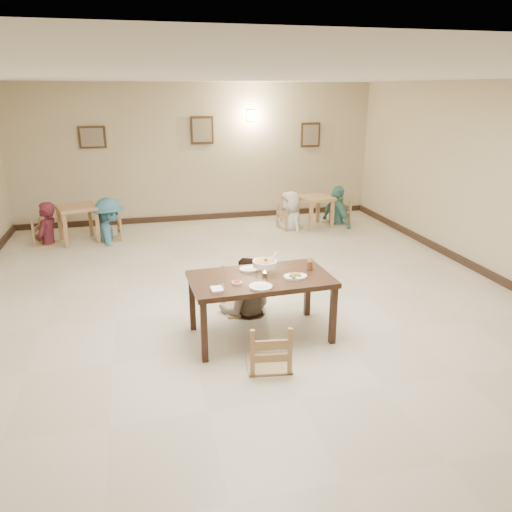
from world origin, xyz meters
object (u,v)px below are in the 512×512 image
object	(u,v)px
drink_glass	(310,265)
bg_table_left	(77,213)
main_table	(261,283)
bg_diner_b	(107,198)
chair_far	(242,272)
bg_diner_a	(43,202)
bg_chair_rl	(290,207)
bg_diner_c	(291,191)
bg_table_right	(315,203)
chair_near	(269,323)
main_diner	(246,257)
bg_chair_rr	(338,201)
bg_diner_d	(338,186)
bg_chair_ll	(46,222)
curry_warmer	(265,263)
bg_chair_lr	(109,219)

from	to	relation	value
drink_glass	bg_table_left	bearing A→B (deg)	124.26
main_table	bg_diner_b	distance (m)	4.99
chair_far	bg_diner_a	world-z (taller)	bg_diner_a
bg_chair_rl	bg_diner_c	bearing A→B (deg)	-0.00
bg_chair_rl	chair_far	bearing A→B (deg)	140.37
bg_table_right	bg_chair_rl	world-z (taller)	bg_chair_rl
chair_near	bg_diner_c	bearing A→B (deg)	-101.85
bg_chair_rl	bg_diner_b	distance (m)	3.76
chair_near	bg_table_left	bearing A→B (deg)	-57.92
chair_near	bg_diner_a	bearing A→B (deg)	-52.71
chair_near	main_diner	xyz separation A→B (m)	(0.06, 1.39, 0.27)
bg_chair_rr	bg_diner_a	bearing A→B (deg)	-92.26
bg_diner_d	main_table	bearing A→B (deg)	135.88
chair_far	bg_chair_rl	distance (m)	4.29
bg_chair_ll	bg_diner_a	world-z (taller)	bg_diner_a
bg_chair_rr	bg_diner_b	distance (m)	4.86
main_table	bg_chair_rl	world-z (taller)	bg_chair_rl
bg_chair_rl	bg_chair_ll	bearing A→B (deg)	76.79
main_table	curry_warmer	xyz separation A→B (m)	(0.06, 0.04, 0.23)
main_table	bg_chair_lr	size ratio (longest dim) A/B	1.90
chair_far	chair_near	size ratio (longest dim) A/B	1.07
main_diner	bg_table_right	xyz separation A→B (m)	(2.40, 3.94, -0.25)
curry_warmer	bg_chair_ll	bearing A→B (deg)	124.31
chair_far	drink_glass	bearing A→B (deg)	-48.14
chair_near	bg_chair_lr	distance (m)	5.59
bg_table_right	bg_diner_d	size ratio (longest dim) A/B	0.47
curry_warmer	bg_table_right	world-z (taller)	curry_warmer
chair_far	bg_table_right	world-z (taller)	chair_far
main_table	bg_diner_a	bearing A→B (deg)	121.14
main_diner	curry_warmer	distance (m)	0.70
bg_diner_a	bg_diner_b	xyz separation A→B (m)	(1.16, -0.02, 0.03)
bg_chair_rr	bg_table_right	bearing A→B (deg)	-85.29
main_table	bg_chair_rr	bearing A→B (deg)	55.76
bg_table_left	chair_far	bearing A→B (deg)	-57.87
main_table	bg_diner_b	bearing A→B (deg)	110.09
bg_table_right	bg_chair_ll	xyz separation A→B (m)	(-5.45, -0.03, -0.08)
chair_far	bg_diner_c	world-z (taller)	bg_diner_c
bg_diner_a	main_diner	bearing A→B (deg)	55.38
bg_diner_a	bg_diner_d	distance (m)	6.01
curry_warmer	chair_near	bearing A→B (deg)	-101.04
chair_near	bg_diner_b	bearing A→B (deg)	-63.03
bg_table_left	bg_chair_ll	size ratio (longest dim) A/B	1.00
bg_diner_a	bg_table_left	bearing A→B (deg)	113.14
main_table	chair_near	world-z (taller)	chair_near
bg_diner_a	bg_diner_d	bearing A→B (deg)	108.44
bg_diner_b	bg_diner_d	world-z (taller)	bg_diner_b
bg_chair_ll	bg_chair_rr	xyz separation A→B (m)	(6.00, 0.11, 0.07)
bg_chair_lr	bg_chair_rl	bearing A→B (deg)	80.43
chair_far	bg_chair_ll	distance (m)	4.87
bg_diner_b	bg_diner_a	bearing A→B (deg)	78.02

